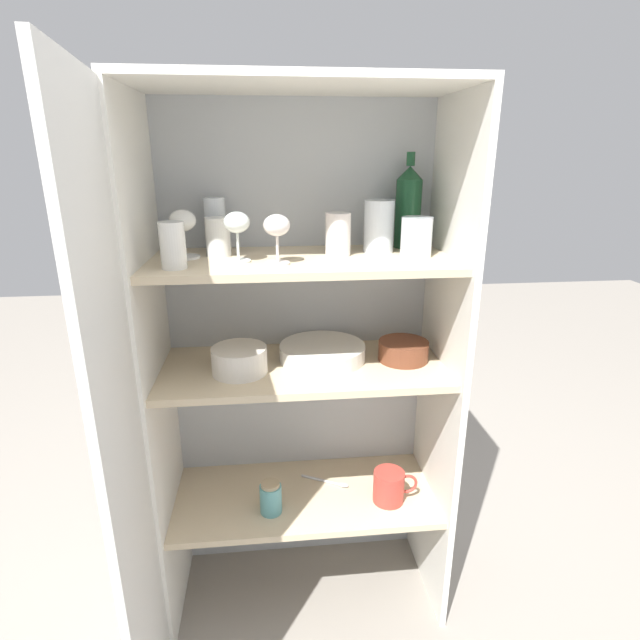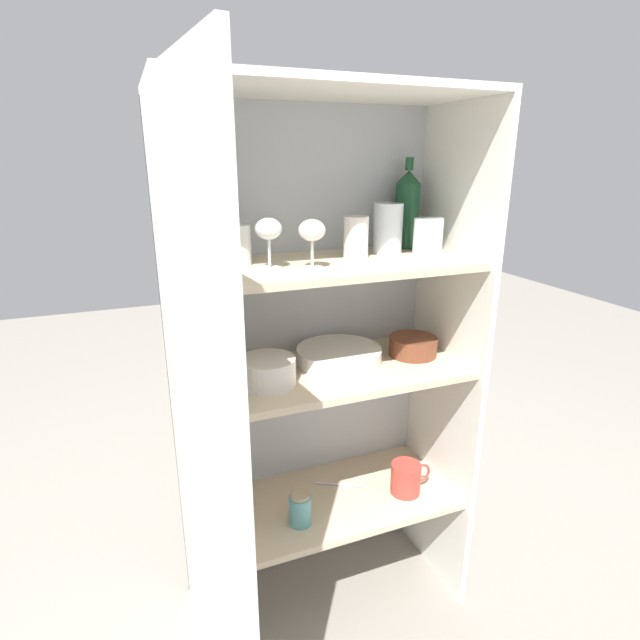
% 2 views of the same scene
% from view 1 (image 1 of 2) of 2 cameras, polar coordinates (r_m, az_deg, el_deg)
% --- Properties ---
extents(ground_plane, '(8.00, 8.00, 0.00)m').
position_cam_1_polar(ground_plane, '(1.78, -1.11, -32.20)').
color(ground_plane, gray).
extents(cupboard_back_panel, '(0.83, 0.02, 1.53)m').
position_cam_1_polar(cupboard_back_panel, '(1.61, -2.38, -4.00)').
color(cupboard_back_panel, '#B2B7BC').
rests_on(cupboard_back_panel, ground_plane).
extents(cupboard_side_left, '(0.02, 0.39, 1.53)m').
position_cam_1_polar(cupboard_side_left, '(1.47, -18.00, -7.20)').
color(cupboard_side_left, white).
rests_on(cupboard_side_left, ground_plane).
extents(cupboard_side_right, '(0.02, 0.39, 1.53)m').
position_cam_1_polar(cupboard_side_right, '(1.52, 13.64, -5.95)').
color(cupboard_side_right, white).
rests_on(cupboard_side_right, ground_plane).
extents(cupboard_top_panel, '(0.83, 0.39, 0.02)m').
position_cam_1_polar(cupboard_top_panel, '(1.31, -2.30, 25.36)').
color(cupboard_top_panel, white).
rests_on(cupboard_top_panel, cupboard_side_left).
extents(shelf_board_lower, '(0.80, 0.35, 0.02)m').
position_cam_1_polar(shelf_board_lower, '(1.65, -1.75, -19.48)').
color(shelf_board_lower, beige).
extents(shelf_board_middle, '(0.80, 0.35, 0.02)m').
position_cam_1_polar(shelf_board_middle, '(1.43, -1.92, -5.56)').
color(shelf_board_middle, beige).
extents(shelf_board_upper, '(0.80, 0.35, 0.02)m').
position_cam_1_polar(shelf_board_upper, '(1.33, -2.06, 6.69)').
color(shelf_board_upper, beige).
extents(cupboard_door, '(0.07, 0.41, 1.53)m').
position_cam_1_polar(cupboard_door, '(1.13, -21.21, -15.93)').
color(cupboard_door, silver).
rests_on(cupboard_door, ground_plane).
extents(tumbler_glass_0, '(0.07, 0.07, 0.10)m').
position_cam_1_polar(tumbler_glass_0, '(1.37, -11.57, 9.30)').
color(tumbler_glass_0, white).
rests_on(tumbler_glass_0, shelf_board_upper).
extents(tumbler_glass_1, '(0.08, 0.08, 0.10)m').
position_cam_1_polar(tumbler_glass_1, '(1.36, 10.96, 9.29)').
color(tumbler_glass_1, white).
rests_on(tumbler_glass_1, shelf_board_upper).
extents(tumbler_glass_2, '(0.07, 0.07, 0.11)m').
position_cam_1_polar(tumbler_glass_2, '(1.35, 2.08, 9.76)').
color(tumbler_glass_2, silver).
rests_on(tumbler_glass_2, shelf_board_upper).
extents(tumbler_glass_3, '(0.08, 0.08, 0.14)m').
position_cam_1_polar(tumbler_glass_3, '(1.41, 6.74, 10.59)').
color(tumbler_glass_3, white).
rests_on(tumbler_glass_3, shelf_board_upper).
extents(tumbler_glass_4, '(0.06, 0.06, 0.11)m').
position_cam_1_polar(tumbler_glass_4, '(1.24, -16.49, 8.18)').
color(tumbler_glass_4, white).
rests_on(tumbler_glass_4, shelf_board_upper).
extents(tumbler_glass_5, '(0.06, 0.06, 0.15)m').
position_cam_1_polar(tumbler_glass_5, '(1.45, -11.87, 10.64)').
color(tumbler_glass_5, white).
rests_on(tumbler_glass_5, shelf_board_upper).
extents(wine_glass_0, '(0.07, 0.07, 0.12)m').
position_cam_1_polar(wine_glass_0, '(1.24, -4.96, 10.34)').
color(wine_glass_0, silver).
rests_on(wine_glass_0, shelf_board_upper).
extents(wine_glass_1, '(0.08, 0.08, 0.13)m').
position_cam_1_polar(wine_glass_1, '(1.36, -15.40, 10.44)').
color(wine_glass_1, white).
rests_on(wine_glass_1, shelf_board_upper).
extents(wine_glass_2, '(0.07, 0.07, 0.13)m').
position_cam_1_polar(wine_glass_2, '(1.27, -9.48, 10.53)').
color(wine_glass_2, white).
rests_on(wine_glass_2, shelf_board_upper).
extents(wine_bottle, '(0.07, 0.07, 0.27)m').
position_cam_1_polar(wine_bottle, '(1.48, 10.04, 12.62)').
color(wine_bottle, '#194728').
rests_on(wine_bottle, shelf_board_upper).
extents(plate_stack_white, '(0.25, 0.25, 0.04)m').
position_cam_1_polar(plate_stack_white, '(1.45, 0.27, -3.70)').
color(plate_stack_white, silver).
rests_on(plate_stack_white, shelf_board_middle).
extents(mixing_bowl_large, '(0.15, 0.15, 0.07)m').
position_cam_1_polar(mixing_bowl_large, '(1.38, -9.19, -4.42)').
color(mixing_bowl_large, silver).
rests_on(mixing_bowl_large, shelf_board_middle).
extents(serving_bowl_small, '(0.14, 0.14, 0.06)m').
position_cam_1_polar(serving_bowl_small, '(1.47, 9.50, -3.37)').
color(serving_bowl_small, brown).
rests_on(serving_bowl_small, shelf_board_middle).
extents(coffee_mug_primary, '(0.14, 0.09, 0.10)m').
position_cam_1_polar(coffee_mug_primary, '(1.61, 7.94, -18.31)').
color(coffee_mug_primary, '#BC3D33').
rests_on(coffee_mug_primary, shelf_board_lower).
extents(storage_jar, '(0.06, 0.06, 0.10)m').
position_cam_1_polar(storage_jar, '(1.56, -5.65, -19.56)').
color(storage_jar, '#5BA3A8').
rests_on(storage_jar, shelf_board_lower).
extents(serving_spoon, '(0.15, 0.09, 0.01)m').
position_cam_1_polar(serving_spoon, '(1.69, 1.07, -18.01)').
color(serving_spoon, silver).
rests_on(serving_spoon, shelf_board_lower).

